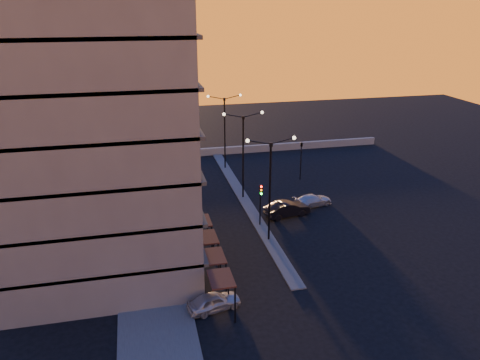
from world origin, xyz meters
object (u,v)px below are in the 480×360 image
at_px(car_hatchback, 214,301).
at_px(car_wagon, 313,200).
at_px(traffic_light_main, 261,198).
at_px(car_sedan, 287,209).
at_px(streetlamp_mid, 243,149).

bearing_deg(car_hatchback, car_wagon, -54.10).
bearing_deg(car_hatchback, traffic_light_main, -42.25).
xyz_separation_m(traffic_light_main, car_sedan, (3.21, 1.64, -2.13)).
relative_size(car_hatchback, car_sedan, 0.81).
relative_size(streetlamp_mid, car_sedan, 2.07).
height_order(traffic_light_main, car_wagon, traffic_light_main).
relative_size(car_hatchback, car_wagon, 0.89).
relative_size(streetlamp_mid, traffic_light_main, 2.24).
bearing_deg(car_sedan, car_hatchback, 132.30).
relative_size(streetlamp_mid, car_wagon, 2.28).
bearing_deg(car_hatchback, streetlamp_mid, -32.30).
distance_m(traffic_light_main, car_sedan, 4.19).
distance_m(car_hatchback, car_wagon, 20.08).
xyz_separation_m(streetlamp_mid, traffic_light_main, (0.00, -7.13, -2.70)).
bearing_deg(streetlamp_mid, car_hatchback, -109.00).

